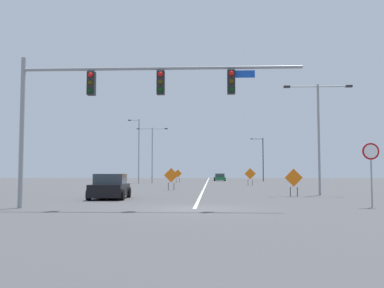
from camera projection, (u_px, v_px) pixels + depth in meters
name	position (u px, v px, depth m)	size (l,w,h in m)	color
ground	(194.00, 209.00, 18.44)	(204.84, 204.84, 0.00)	#444447
road_centre_stripe	(207.00, 181.00, 75.15)	(0.16, 113.80, 0.01)	white
traffic_signal_assembly	(123.00, 93.00, 18.90)	(12.48, 0.44, 6.70)	gray
stop_sign	(371.00, 162.00, 19.32)	(0.76, 0.07, 2.89)	gray
street_lamp_far_right	(152.00, 150.00, 64.20)	(4.64, 0.24, 8.28)	gray
street_lamp_near_left	(262.00, 157.00, 76.62)	(2.30, 0.24, 7.73)	black
street_lamp_mid_left	(319.00, 127.00, 29.72)	(4.73, 0.24, 7.70)	gray
street_lamp_far_left	(138.00, 148.00, 62.92)	(1.71, 0.24, 9.41)	gray
construction_sign_right_lane	(178.00, 174.00, 66.44)	(1.26, 0.21, 2.04)	orange
construction_sign_median_far	(171.00, 176.00, 38.13)	(1.27, 0.34, 1.97)	orange
construction_sign_left_shoulder	(294.00, 179.00, 28.04)	(1.18, 0.11, 1.82)	orange
construction_sign_left_lane	(250.00, 174.00, 51.72)	(1.37, 0.19, 2.10)	orange
car_green_distant	(220.00, 177.00, 79.83)	(2.17, 3.85, 1.37)	#196B38
car_black_mid	(110.00, 187.00, 25.39)	(2.27, 3.91, 1.48)	black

